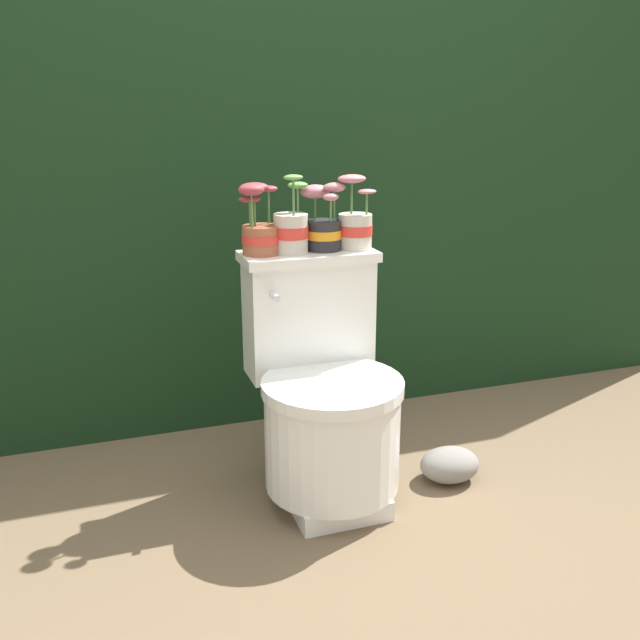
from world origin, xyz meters
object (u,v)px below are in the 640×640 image
Objects in this scene: potted_plant_left at (260,229)px; potted_plant_middle at (323,225)px; potted_plant_midright at (355,225)px; toilet at (325,400)px; potted_plant_midleft at (291,230)px; garden_stone at (449,464)px.

potted_plant_left is 1.04× the size of potted_plant_middle.
potted_plant_left is 0.94× the size of potted_plant_midright.
toilet is 0.55m from potted_plant_midright.
potted_plant_midright reaches higher than toilet.
potted_plant_midleft is 0.21m from potted_plant_midright.
potted_plant_midright is (0.15, 0.15, 0.51)m from toilet.
potted_plant_midright is at bearing -3.33° from potted_plant_left.
garden_stone is (0.47, -0.22, -0.77)m from potted_plant_midleft.
potted_plant_left is 0.90× the size of potted_plant_midleft.
potted_plant_midright is (0.30, -0.02, -0.00)m from potted_plant_left.
potted_plant_middle is at bearing 73.02° from toilet.
potted_plant_left is 0.30m from potted_plant_midright.
potted_plant_left is at bearing 157.21° from garden_stone.
garden_stone is at bearing -22.79° from potted_plant_left.
potted_plant_midleft is at bearing 179.51° from potted_plant_midright.
potted_plant_midleft reaches higher than garden_stone.
toilet is 3.75× the size of garden_stone.
garden_stone is (0.41, -0.06, -0.26)m from toilet.
potted_plant_left reaches higher than toilet.
toilet is at bearing -69.99° from potted_plant_midleft.
potted_plant_midright is at bearing 139.81° from garden_stone.
potted_plant_left is 0.20m from potted_plant_middle.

